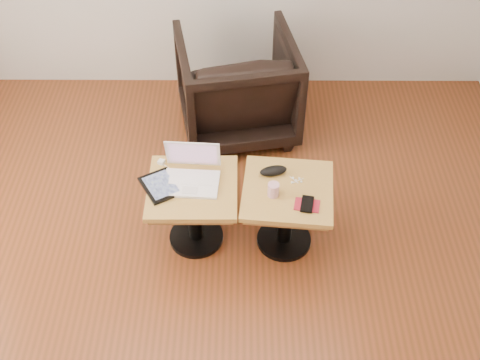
{
  "coord_description": "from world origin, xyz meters",
  "views": [
    {
      "loc": [
        0.22,
        -2.02,
        3.03
      ],
      "look_at": [
        0.21,
        0.49,
        0.53
      ],
      "focal_mm": 45.0,
      "sensor_mm": 36.0,
      "label": 1
    }
  ],
  "objects_px": {
    "side_table_right": "(287,203)",
    "striped_cup": "(273,190)",
    "armchair": "(237,86)",
    "side_table_left": "(193,200)",
    "laptop": "(192,174)"
  },
  "relations": [
    {
      "from": "side_table_right",
      "to": "armchair",
      "type": "xyz_separation_m",
      "value": [
        -0.31,
        1.16,
        0.02
      ]
    },
    {
      "from": "side_table_right",
      "to": "striped_cup",
      "type": "bearing_deg",
      "value": -144.62
    },
    {
      "from": "side_table_right",
      "to": "armchair",
      "type": "bearing_deg",
      "value": 110.61
    },
    {
      "from": "striped_cup",
      "to": "side_table_right",
      "type": "bearing_deg",
      "value": 29.78
    },
    {
      "from": "armchair",
      "to": "striped_cup",
      "type": "bearing_deg",
      "value": 89.92
    },
    {
      "from": "side_table_left",
      "to": "striped_cup",
      "type": "xyz_separation_m",
      "value": [
        0.48,
        -0.07,
        0.16
      ]
    },
    {
      "from": "side_table_left",
      "to": "armchair",
      "type": "bearing_deg",
      "value": 77.04
    },
    {
      "from": "striped_cup",
      "to": "armchair",
      "type": "height_order",
      "value": "armchair"
    },
    {
      "from": "laptop",
      "to": "striped_cup",
      "type": "distance_m",
      "value": 0.5
    },
    {
      "from": "side_table_left",
      "to": "laptop",
      "type": "distance_m",
      "value": 0.18
    },
    {
      "from": "armchair",
      "to": "laptop",
      "type": "bearing_deg",
      "value": 66.06
    },
    {
      "from": "side_table_right",
      "to": "laptop",
      "type": "bearing_deg",
      "value": 177.99
    },
    {
      "from": "side_table_right",
      "to": "striped_cup",
      "type": "height_order",
      "value": "striped_cup"
    },
    {
      "from": "side_table_right",
      "to": "striped_cup",
      "type": "distance_m",
      "value": 0.19
    },
    {
      "from": "striped_cup",
      "to": "armchair",
      "type": "distance_m",
      "value": 1.24
    }
  ]
}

